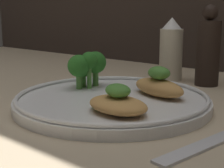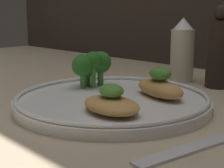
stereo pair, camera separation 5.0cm
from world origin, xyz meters
The scene contains 8 objects.
ground_plane centered at (0.00, 0.00, -0.50)cm, with size 180.00×180.00×1.00cm, color tan.
plate centered at (0.00, 0.00, 0.99)cm, with size 28.49×28.49×2.00cm.
grilled_meat_front centered at (5.58, -5.49, 2.67)cm, with size 9.03×6.68×3.67cm.
grilled_meat_middle centered at (4.62, 5.25, 3.01)cm, with size 10.56×7.18×4.43cm.
broccoli_bunch centered at (-7.64, 2.53, 5.13)cm, with size 4.68×7.08×5.98cm.
sauce_bottle centered at (-3.94, 23.03, 6.02)cm, with size 4.57×4.57×12.58cm.
pepper_grinder centered at (3.94, 23.03, 6.72)cm, with size 4.37×4.37×14.94cm.
fork centered at (17.46, -3.30, 0.30)cm, with size 4.78×18.64×0.60cm.
Camera 2 is at (34.98, -33.70, 13.69)cm, focal length 55.00 mm.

